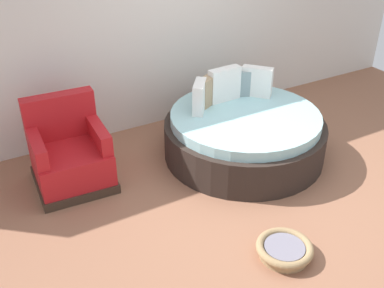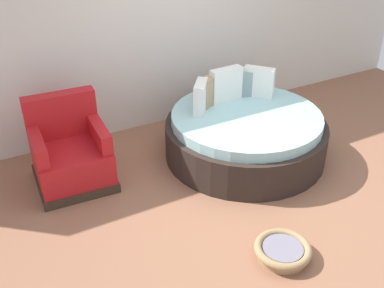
# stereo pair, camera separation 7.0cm
# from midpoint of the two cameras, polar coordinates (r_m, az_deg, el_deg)

# --- Properties ---
(ground_plane) EXTENTS (8.00, 8.00, 0.02)m
(ground_plane) POSITION_cam_midpoint_polar(r_m,az_deg,el_deg) (4.95, 8.54, -6.50)
(ground_plane) COLOR #936047
(back_wall) EXTENTS (8.00, 0.12, 2.60)m
(back_wall) POSITION_cam_midpoint_polar(r_m,az_deg,el_deg) (5.99, -2.68, 14.59)
(back_wall) COLOR silver
(back_wall) RESTS_ON ground_plane
(round_daybed) EXTENTS (1.89, 1.89, 0.96)m
(round_daybed) POSITION_cam_midpoint_polar(r_m,az_deg,el_deg) (5.48, 6.89, 1.31)
(round_daybed) COLOR #2D231E
(round_daybed) RESTS_ON ground_plane
(red_armchair) EXTENTS (0.84, 0.84, 0.94)m
(red_armchair) POSITION_cam_midpoint_polar(r_m,az_deg,el_deg) (5.12, -14.42, -1.24)
(red_armchair) COLOR #38281E
(red_armchair) RESTS_ON ground_plane
(pet_basket) EXTENTS (0.51, 0.51, 0.13)m
(pet_basket) POSITION_cam_midpoint_polar(r_m,az_deg,el_deg) (4.25, 11.63, -12.82)
(pet_basket) COLOR #9E7F56
(pet_basket) RESTS_ON ground_plane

